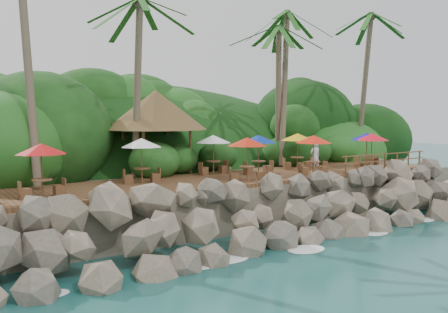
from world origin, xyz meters
TOP-DOWN VIEW (x-y plane):
  - ground at (0.00, 0.00)m, footprint 140.00×140.00m
  - land_base at (0.00, 16.00)m, footprint 32.00×25.20m
  - jungle_hill at (0.00, 23.50)m, footprint 44.80×28.00m
  - seawall at (0.00, 2.00)m, footprint 29.00×4.00m
  - terrace at (0.00, 6.00)m, footprint 26.00×5.00m
  - jungle_foliage at (0.00, 15.00)m, footprint 44.00×16.00m
  - foam_line at (0.00, 0.30)m, footprint 25.20×0.80m
  - palapa at (-1.86, 10.06)m, footprint 5.69×5.69m
  - dining_clusters at (0.75, 5.61)m, footprint 23.40×5.17m
  - railing at (9.74, 3.65)m, footprint 7.20×0.10m
  - waiter at (5.72, 5.30)m, footprint 0.68×0.50m

SIDE VIEW (x-z plane):
  - ground at x=0.00m, z-range 0.00..0.00m
  - jungle_hill at x=0.00m, z-range -7.70..7.70m
  - jungle_foliage at x=0.00m, z-range -6.00..6.00m
  - foam_line at x=0.00m, z-range 0.00..0.06m
  - land_base at x=0.00m, z-range 0.00..2.10m
  - seawall at x=0.00m, z-range 0.00..2.30m
  - terrace at x=0.00m, z-range 2.10..2.30m
  - railing at x=9.74m, z-range 2.41..3.41m
  - waiter at x=5.72m, z-range 2.30..4.03m
  - dining_clusters at x=0.75m, z-range 3.00..5.14m
  - palapa at x=-1.86m, z-range 3.49..8.09m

